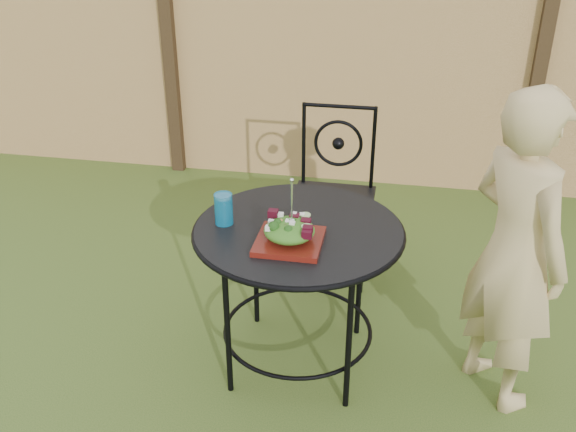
# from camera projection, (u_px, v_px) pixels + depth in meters

# --- Properties ---
(ground) EXTENTS (60.00, 60.00, 0.00)m
(ground) POSITION_uv_depth(u_px,v_px,m) (289.00, 364.00, 3.07)
(ground) COLOR #2A4516
(ground) RESTS_ON ground
(fence) EXTENTS (8.00, 0.12, 1.90)m
(fence) POSITION_uv_depth(u_px,v_px,m) (347.00, 57.00, 4.53)
(fence) COLOR tan
(fence) RESTS_ON ground
(patio_table) EXTENTS (0.92, 0.92, 0.72)m
(patio_table) POSITION_uv_depth(u_px,v_px,m) (298.00, 255.00, 2.83)
(patio_table) COLOR black
(patio_table) RESTS_ON ground
(patio_chair) EXTENTS (0.46, 0.46, 0.95)m
(patio_chair) POSITION_uv_depth(u_px,v_px,m) (334.00, 189.00, 3.63)
(patio_chair) COLOR black
(patio_chair) RESTS_ON ground
(diner) EXTENTS (0.57, 0.61, 1.41)m
(diner) POSITION_uv_depth(u_px,v_px,m) (515.00, 253.00, 2.61)
(diner) COLOR tan
(diner) RESTS_ON ground
(salad_plate) EXTENTS (0.27, 0.27, 0.02)m
(salad_plate) POSITION_uv_depth(u_px,v_px,m) (289.00, 241.00, 2.64)
(salad_plate) COLOR #51160B
(salad_plate) RESTS_ON patio_table
(salad) EXTENTS (0.21, 0.21, 0.08)m
(salad) POSITION_uv_depth(u_px,v_px,m) (289.00, 230.00, 2.61)
(salad) COLOR #235614
(salad) RESTS_ON salad_plate
(fork) EXTENTS (0.01, 0.01, 0.18)m
(fork) POSITION_uv_depth(u_px,v_px,m) (292.00, 202.00, 2.55)
(fork) COLOR silver
(fork) RESTS_ON salad
(drinking_glass) EXTENTS (0.08, 0.08, 0.14)m
(drinking_glass) POSITION_uv_depth(u_px,v_px,m) (224.00, 209.00, 2.77)
(drinking_glass) COLOR #0C658E
(drinking_glass) RESTS_ON patio_table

